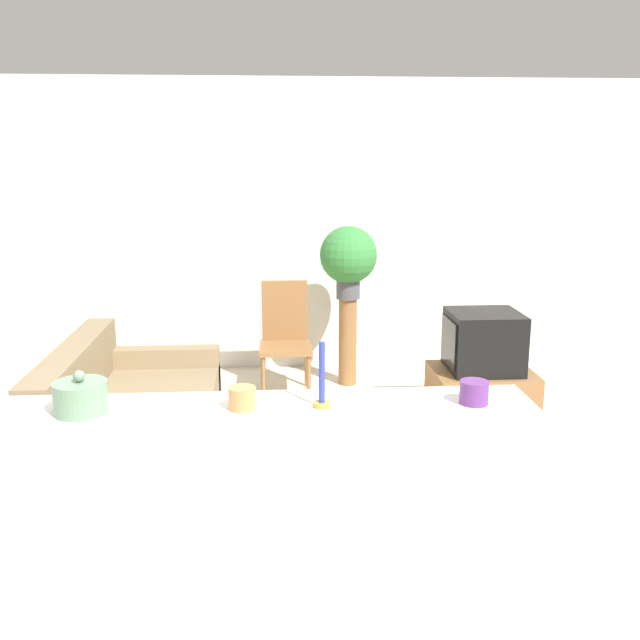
{
  "coord_description": "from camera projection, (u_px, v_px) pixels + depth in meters",
  "views": [
    {
      "loc": [
        0.29,
        -3.28,
        2.03
      ],
      "look_at": [
        0.63,
        1.73,
        0.85
      ],
      "focal_mm": 40.0,
      "sensor_mm": 36.0,
      "label": 1
    }
  ],
  "objects": [
    {
      "name": "wall_back",
      "position": [
        240.0,
        228.0,
        6.65
      ],
      "size": [
        9.0,
        0.06,
        2.7
      ],
      "color": "silver",
      "rests_on": "ground_plane"
    },
    {
      "name": "candlestick",
      "position": [
        322.0,
        386.0,
        2.79
      ],
      "size": [
        0.07,
        0.07,
        0.27
      ],
      "color": "#B7933D",
      "rests_on": "foreground_counter"
    },
    {
      "name": "foreground_counter",
      "position": [
        205.0,
        532.0,
        2.89
      ],
      "size": [
        2.66,
        0.44,
        1.05
      ],
      "color": "white",
      "rests_on": "ground_plane"
    },
    {
      "name": "decorative_bowl",
      "position": [
        81.0,
        397.0,
        2.73
      ],
      "size": [
        0.21,
        0.21,
        0.17
      ],
      "color": "gray",
      "rests_on": "foreground_counter"
    },
    {
      "name": "candle_jar",
      "position": [
        242.0,
        398.0,
        2.78
      ],
      "size": [
        0.11,
        0.11,
        0.09
      ],
      "color": "#C6844C",
      "rests_on": "foreground_counter"
    },
    {
      "name": "wooden_chair",
      "position": [
        285.0,
        334.0,
        6.14
      ],
      "size": [
        0.44,
        0.44,
        0.96
      ],
      "color": "olive",
      "rests_on": "ground_plane"
    },
    {
      "name": "ground_plane",
      "position": [
        220.0,
        562.0,
        3.63
      ],
      "size": [
        14.0,
        14.0,
        0.0
      ],
      "primitive_type": "plane",
      "color": "beige"
    },
    {
      "name": "plant_stand",
      "position": [
        348.0,
        341.0,
        6.35
      ],
      "size": [
        0.16,
        0.16,
        0.78
      ],
      "color": "olive",
      "rests_on": "ground_plane"
    },
    {
      "name": "potted_plant",
      "position": [
        348.0,
        257.0,
        6.17
      ],
      "size": [
        0.5,
        0.5,
        0.63
      ],
      "color": "#4C4C51",
      "rests_on": "plant_stand"
    },
    {
      "name": "tv_stand",
      "position": [
        481.0,
        396.0,
        5.48
      ],
      "size": [
        0.75,
        0.6,
        0.42
      ],
      "color": "olive",
      "rests_on": "ground_plane"
    },
    {
      "name": "television",
      "position": [
        483.0,
        341.0,
        5.38
      ],
      "size": [
        0.54,
        0.51,
        0.45
      ],
      "color": "black",
      "rests_on": "tv_stand"
    },
    {
      "name": "couch",
      "position": [
        131.0,
        423.0,
        4.72
      ],
      "size": [
        0.98,
        1.7,
        0.81
      ],
      "color": "#847051",
      "rests_on": "ground_plane"
    },
    {
      "name": "coffee_tin",
      "position": [
        474.0,
        392.0,
        2.84
      ],
      "size": [
        0.12,
        0.12,
        0.09
      ],
      "color": "#66337F",
      "rests_on": "foreground_counter"
    }
  ]
}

